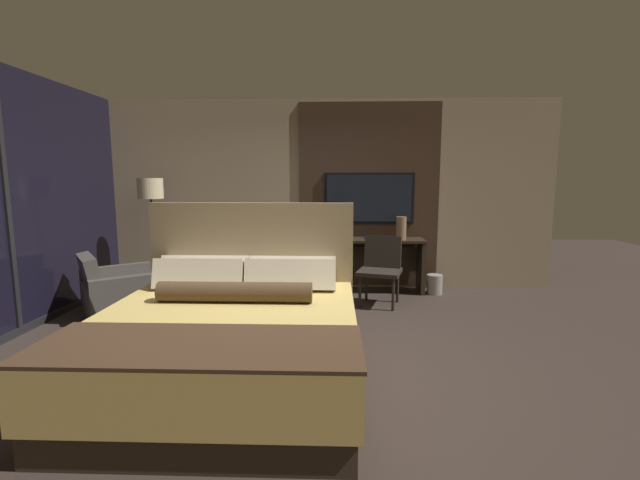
# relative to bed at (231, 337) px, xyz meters

# --- Properties ---
(ground_plane) EXTENTS (16.00, 16.00, 0.00)m
(ground_plane) POSITION_rel_bed_xyz_m (0.47, 0.58, -0.38)
(ground_plane) COLOR #332823
(wall_back_tv_panel) EXTENTS (7.20, 0.09, 2.80)m
(wall_back_tv_panel) POSITION_rel_bed_xyz_m (0.57, 3.18, 1.02)
(wall_back_tv_panel) COLOR tan
(wall_back_tv_panel) RESTS_ON ground_plane
(wall_left_window) EXTENTS (0.06, 6.00, 2.80)m
(wall_left_window) POSITION_rel_bed_xyz_m (-2.53, 0.98, 0.95)
(wall_left_window) COLOR black
(wall_left_window) RESTS_ON ground_plane
(bed) EXTENTS (2.03, 2.14, 1.41)m
(bed) POSITION_rel_bed_xyz_m (0.00, 0.00, 0.00)
(bed) COLOR #33281E
(bed) RESTS_ON ground_plane
(desk) EXTENTS (1.57, 0.46, 0.78)m
(desk) POSITION_rel_bed_xyz_m (1.34, 2.92, 0.14)
(desk) COLOR #2D2319
(desk) RESTS_ON ground_plane
(tv) EXTENTS (1.33, 0.04, 0.75)m
(tv) POSITION_rel_bed_xyz_m (1.34, 3.10, 0.98)
(tv) COLOR black
(desk_chair) EXTENTS (0.65, 0.65, 0.89)m
(desk_chair) POSITION_rel_bed_xyz_m (1.45, 2.30, 0.15)
(desk_chair) COLOR #28231E
(desk_chair) RESTS_ON ground_plane
(armchair_by_window) EXTENTS (1.20, 1.20, 0.77)m
(armchair_by_window) POSITION_rel_bed_xyz_m (-1.79, 1.73, -0.12)
(armchair_by_window) COLOR #47423D
(armchair_by_window) RESTS_ON ground_plane
(floor_lamp) EXTENTS (0.34, 0.34, 1.65)m
(floor_lamp) POSITION_rel_bed_xyz_m (-1.71, 2.57, 1.01)
(floor_lamp) COLOR #282623
(floor_lamp) RESTS_ON ground_plane
(vase_tall) EXTENTS (0.15, 0.15, 0.33)m
(vase_tall) POSITION_rel_bed_xyz_m (1.78, 2.83, 0.57)
(vase_tall) COLOR #846647
(vase_tall) RESTS_ON desk
(vase_short) EXTENTS (0.09, 0.09, 0.16)m
(vase_short) POSITION_rel_bed_xyz_m (1.05, 2.82, 0.49)
(vase_short) COLOR #4C706B
(vase_short) RESTS_ON desk
(book) EXTENTS (0.26, 0.21, 0.03)m
(book) POSITION_rel_bed_xyz_m (1.38, 2.90, 0.42)
(book) COLOR navy
(book) RESTS_ON desk
(waste_bin) EXTENTS (0.22, 0.22, 0.28)m
(waste_bin) POSITION_rel_bed_xyz_m (2.28, 2.79, -0.24)
(waste_bin) COLOR gray
(waste_bin) RESTS_ON ground_plane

